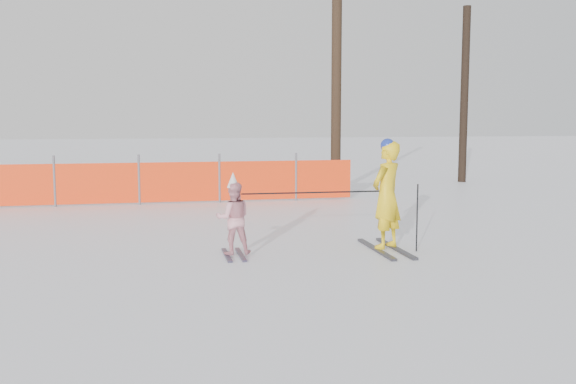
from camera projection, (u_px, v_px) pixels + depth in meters
The scene contains 6 objects.
ground at pixel (295, 262), 9.65m from camera, with size 120.00×120.00×0.00m, color white.
adult at pixel (387, 195), 10.40m from camera, with size 0.76×1.67×1.83m.
child at pixel (233, 218), 9.99m from camera, with size 0.56×0.98×1.32m.
ski_poles at pixel (347, 201), 10.22m from camera, with size 2.83×0.28×1.10m.
safety_fence at pixel (41, 184), 15.48m from camera, with size 15.51×0.06×1.25m.
tree_trunks at pixel (393, 83), 19.71m from camera, with size 5.25×2.13×6.89m.
Camera 1 is at (-2.01, -9.25, 2.15)m, focal length 40.00 mm.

